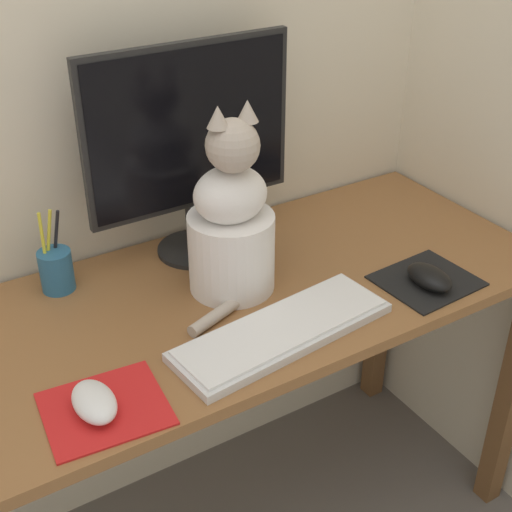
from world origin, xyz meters
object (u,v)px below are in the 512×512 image
object	(u,v)px
computer_mouse_left	(94,402)
pen_cup	(56,269)
computer_mouse_right	(429,277)
monitor	(190,141)
keyboard	(283,330)
cat	(231,224)

from	to	relation	value
computer_mouse_left	pen_cup	size ratio (longest dim) A/B	0.63
computer_mouse_right	pen_cup	distance (m)	0.77
monitor	computer_mouse_left	bearing A→B (deg)	-135.10
computer_mouse_left	pen_cup	distance (m)	0.40
keyboard	pen_cup	distance (m)	0.49
computer_mouse_left	pen_cup	xyz separation A→B (m)	(0.07, 0.39, 0.02)
pen_cup	cat	bearing A→B (deg)	-30.58
computer_mouse_left	computer_mouse_right	xyz separation A→B (m)	(0.73, -0.01, -0.00)
keyboard	computer_mouse_right	bearing A→B (deg)	-9.25
keyboard	pen_cup	xyz separation A→B (m)	(-0.31, 0.38, 0.04)
cat	pen_cup	bearing A→B (deg)	149.82
monitor	computer_mouse_right	size ratio (longest dim) A/B	4.24
keyboard	computer_mouse_right	size ratio (longest dim) A/B	4.08
keyboard	computer_mouse_left	distance (m)	0.38
computer_mouse_left	computer_mouse_right	size ratio (longest dim) A/B	1.00
monitor	cat	xyz separation A→B (m)	(-0.00, -0.17, -0.12)
keyboard	computer_mouse_right	xyz separation A→B (m)	(0.35, -0.02, 0.01)
monitor	pen_cup	bearing A→B (deg)	177.83
computer_mouse_left	keyboard	bearing A→B (deg)	2.05
monitor	cat	world-z (taller)	monitor
keyboard	computer_mouse_left	xyz separation A→B (m)	(-0.37, -0.01, 0.01)
pen_cup	monitor	bearing A→B (deg)	-2.17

